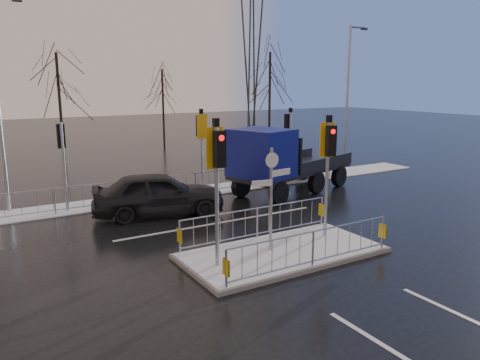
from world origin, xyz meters
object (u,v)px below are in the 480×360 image
traffic_island (282,242)px  street_lamp_right (348,94)px  car_far_lane (159,194)px  flatbed_truck (275,160)px

traffic_island → street_lamp_right: street_lamp_right is taller
car_far_lane → flatbed_truck: 5.61m
traffic_island → street_lamp_right: (10.58, 8.49, 4.00)m
car_far_lane → traffic_island: bearing=-151.4°
flatbed_truck → street_lamp_right: size_ratio=0.89×
car_far_lane → flatbed_truck: flatbed_truck is taller
car_far_lane → street_lamp_right: street_lamp_right is taller
traffic_island → street_lamp_right: bearing=38.7°
traffic_island → car_far_lane: bearing=104.7°
traffic_island → flatbed_truck: bearing=56.6°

